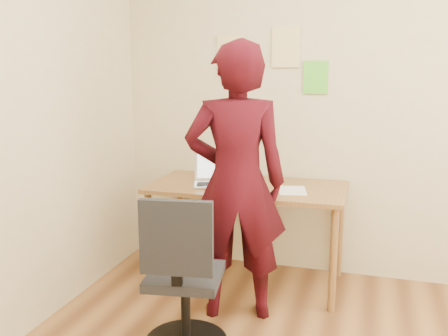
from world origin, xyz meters
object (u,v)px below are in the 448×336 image
(office_chair, at_px, (183,285))
(person, at_px, (236,183))
(phone, at_px, (260,192))
(laptop, at_px, (216,178))
(desk, at_px, (247,197))

(office_chair, xyz_separation_m, person, (0.16, 0.51, 0.48))
(phone, relative_size, person, 0.08)
(laptop, distance_m, office_chair, 1.05)
(desk, height_order, person, person)
(desk, relative_size, phone, 10.64)
(desk, xyz_separation_m, laptop, (-0.23, -0.03, 0.14))
(office_chair, relative_size, person, 0.53)
(laptop, bearing_deg, office_chair, -100.50)
(office_chair, distance_m, person, 0.72)
(phone, xyz_separation_m, office_chair, (-0.25, -0.81, -0.35))
(laptop, bearing_deg, person, -76.00)
(laptop, relative_size, office_chair, 0.42)
(laptop, xyz_separation_m, person, (0.28, -0.46, 0.08))
(desk, xyz_separation_m, office_chair, (-0.11, -1.00, -0.26))
(laptop, bearing_deg, desk, -8.75)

